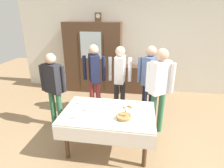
% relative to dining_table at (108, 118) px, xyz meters
% --- Properties ---
extents(ground_plane, '(12.00, 12.00, 0.00)m').
position_rel_dining_table_xyz_m(ground_plane, '(0.00, 0.23, -0.62)').
color(ground_plane, '#997A56').
rests_on(ground_plane, ground).
extents(back_wall, '(6.40, 0.10, 2.70)m').
position_rel_dining_table_xyz_m(back_wall, '(0.00, 2.88, 0.73)').
color(back_wall, silver).
rests_on(back_wall, ground).
extents(dining_table, '(1.54, 1.00, 0.72)m').
position_rel_dining_table_xyz_m(dining_table, '(0.00, 0.00, 0.00)').
color(dining_table, '#4C3321').
rests_on(dining_table, ground).
extents(wall_cabinet, '(1.63, 0.46, 2.04)m').
position_rel_dining_table_xyz_m(wall_cabinet, '(-0.90, 2.59, 0.40)').
color(wall_cabinet, '#4C3321').
rests_on(wall_cabinet, ground).
extents(mantel_clock, '(0.18, 0.11, 0.24)m').
position_rel_dining_table_xyz_m(mantel_clock, '(-0.72, 2.59, 1.54)').
color(mantel_clock, brown).
rests_on(mantel_clock, wall_cabinet).
extents(bookshelf_low, '(1.11, 0.35, 0.80)m').
position_rel_dining_table_xyz_m(bookshelf_low, '(0.62, 2.64, -0.22)').
color(bookshelf_low, '#4C3321').
rests_on(bookshelf_low, ground).
extents(book_stack, '(0.17, 0.23, 0.05)m').
position_rel_dining_table_xyz_m(book_stack, '(0.62, 2.64, 0.20)').
color(book_stack, '#B29333').
rests_on(book_stack, bookshelf_low).
extents(tea_cup_back_edge, '(0.13, 0.13, 0.06)m').
position_rel_dining_table_xyz_m(tea_cup_back_edge, '(-0.47, -0.26, 0.13)').
color(tea_cup_back_edge, white).
rests_on(tea_cup_back_edge, dining_table).
extents(tea_cup_mid_left, '(0.13, 0.13, 0.06)m').
position_rel_dining_table_xyz_m(tea_cup_mid_left, '(-0.55, 0.23, 0.13)').
color(tea_cup_mid_left, white).
rests_on(tea_cup_mid_left, dining_table).
extents(tea_cup_front_edge, '(0.13, 0.13, 0.06)m').
position_rel_dining_table_xyz_m(tea_cup_front_edge, '(-0.36, 0.01, 0.13)').
color(tea_cup_front_edge, white).
rests_on(tea_cup_front_edge, dining_table).
extents(bread_basket, '(0.24, 0.24, 0.16)m').
position_rel_dining_table_xyz_m(bread_basket, '(0.28, -0.14, 0.14)').
color(bread_basket, '#9E7542').
rests_on(bread_basket, dining_table).
extents(pastry_plate, '(0.28, 0.28, 0.05)m').
position_rel_dining_table_xyz_m(pastry_plate, '(0.32, 0.20, 0.11)').
color(pastry_plate, white).
rests_on(pastry_plate, dining_table).
extents(spoon_far_left, '(0.12, 0.02, 0.01)m').
position_rel_dining_table_xyz_m(spoon_far_left, '(0.01, 0.00, 0.10)').
color(spoon_far_left, silver).
rests_on(spoon_far_left, dining_table).
extents(spoon_front_edge, '(0.12, 0.02, 0.01)m').
position_rel_dining_table_xyz_m(spoon_front_edge, '(-0.19, -0.23, 0.10)').
color(spoon_front_edge, silver).
rests_on(spoon_front_edge, dining_table).
extents(spoon_back_edge, '(0.12, 0.02, 0.01)m').
position_rel_dining_table_xyz_m(spoon_back_edge, '(0.01, -0.18, 0.10)').
color(spoon_back_edge, silver).
rests_on(spoon_back_edge, dining_table).
extents(person_behind_table_right, '(0.52, 0.41, 1.64)m').
position_rel_dining_table_xyz_m(person_behind_table_right, '(-0.53, 1.22, 0.38)').
color(person_behind_table_right, '#933338').
rests_on(person_behind_table_right, ground).
extents(person_beside_shelf, '(0.52, 0.38, 1.70)m').
position_rel_dining_table_xyz_m(person_beside_shelf, '(0.86, 0.69, 0.42)').
color(person_beside_shelf, '#33704C').
rests_on(person_beside_shelf, ground).
extents(person_by_cabinet, '(0.52, 0.33, 1.57)m').
position_rel_dining_table_xyz_m(person_by_cabinet, '(-1.20, 0.56, 0.33)').
color(person_by_cabinet, '#33704C').
rests_on(person_by_cabinet, ground).
extents(person_behind_table_left, '(0.52, 0.37, 1.61)m').
position_rel_dining_table_xyz_m(person_behind_table_left, '(0.04, 1.30, 0.35)').
color(person_behind_table_left, '#232328').
rests_on(person_behind_table_left, ground).
extents(person_near_right_end, '(0.52, 0.41, 1.65)m').
position_rel_dining_table_xyz_m(person_near_right_end, '(0.70, 1.22, 0.38)').
color(person_near_right_end, '#191E38').
rests_on(person_near_right_end, ground).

